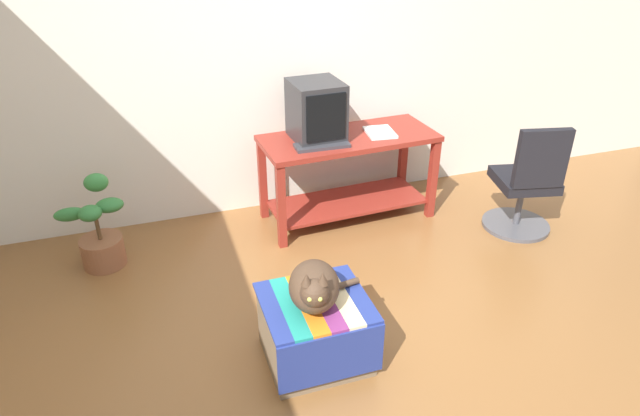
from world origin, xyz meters
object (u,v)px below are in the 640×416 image
at_px(desk, 348,163).
at_px(keyboard, 322,145).
at_px(tv_monitor, 316,111).
at_px(office_chair, 527,186).
at_px(cat, 314,287).
at_px(potted_plant, 100,236).
at_px(book, 380,132).
at_px(ottoman_with_blanket, 316,330).

relative_size(desk, keyboard, 3.43).
distance_m(tv_monitor, office_chair, 1.69).
bearing_deg(cat, potted_plant, 145.53).
bearing_deg(keyboard, tv_monitor, 87.14).
bearing_deg(book, tv_monitor, 178.96).
distance_m(desk, ottoman_with_blanket, 1.67).
relative_size(book, ottoman_with_blanket, 0.46).
bearing_deg(tv_monitor, book, -10.49).
xyz_separation_m(keyboard, ottoman_with_blanket, (-0.48, -1.32, -0.51)).
distance_m(cat, potted_plant, 1.81).
bearing_deg(tv_monitor, cat, -111.41).
relative_size(book, potted_plant, 0.41).
distance_m(desk, potted_plant, 1.90).
bearing_deg(ottoman_with_blanket, keyboard, 70.04).
distance_m(cat, office_chair, 2.14).
bearing_deg(ottoman_with_blanket, desk, 63.04).
xyz_separation_m(cat, potted_plant, (-1.12, 1.39, -0.29)).
distance_m(tv_monitor, ottoman_with_blanket, 1.73).
distance_m(ottoman_with_blanket, cat, 0.32).
distance_m(ottoman_with_blanket, potted_plant, 1.77).
distance_m(keyboard, potted_plant, 1.69).
height_order(ottoman_with_blanket, cat, cat).
height_order(keyboard, potted_plant, keyboard).
relative_size(book, cat, 0.56).
bearing_deg(desk, cat, -119.95).
bearing_deg(cat, tv_monitor, 88.15).
relative_size(keyboard, cat, 0.85).
height_order(keyboard, office_chair, office_chair).
height_order(ottoman_with_blanket, office_chair, office_chair).
xyz_separation_m(keyboard, cat, (-0.50, -1.35, -0.19)).
xyz_separation_m(desk, book, (0.24, -0.03, 0.24)).
bearing_deg(cat, keyboard, 86.46).
relative_size(ottoman_with_blanket, potted_plant, 0.89).
relative_size(desk, cat, 2.92).
bearing_deg(desk, book, -9.87).
distance_m(book, office_chair, 1.18).
bearing_deg(ottoman_with_blanket, book, 55.40).
relative_size(desk, potted_plant, 2.15).
bearing_deg(potted_plant, cat, -51.07).
bearing_deg(office_chair, potted_plant, 2.64).
xyz_separation_m(desk, ottoman_with_blanket, (-0.74, -1.46, -0.27)).
relative_size(tv_monitor, potted_plant, 0.68).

